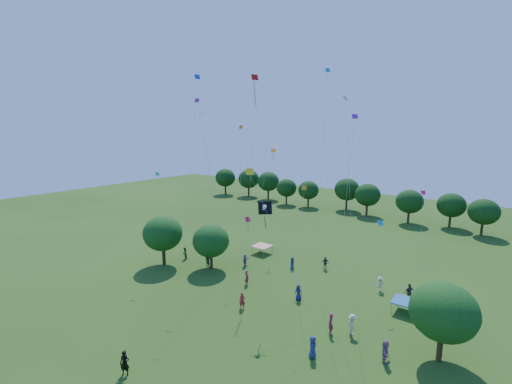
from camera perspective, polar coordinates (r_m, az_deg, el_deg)
The scene contains 37 objects.
near_tree_west at distance 43.76m, azimuth -15.29°, elevation -6.67°, with size 4.79×4.79×6.20m.
near_tree_north at distance 41.62m, azimuth -7.53°, elevation -8.05°, with size 4.38×4.38×5.47m.
near_tree_east at distance 28.86m, azimuth 28.78°, elevation -17.09°, with size 4.62×4.62×5.94m.
treeline at distance 69.79m, azimuth 19.73°, elevation -0.60°, with size 88.01×8.77×6.77m.
tent_red_stripe at distance 46.92m, azimuth 1.00°, elevation -8.99°, with size 2.20×2.20×1.10m.
tent_blue at distance 35.66m, azimuth 23.73°, elevation -16.36°, with size 2.20×2.20×1.10m.
man_in_black at distance 27.49m, azimuth -21.04°, elevation -25.10°, with size 0.66×0.43×1.78m, color black.
crowd_person_0 at distance 42.26m, azimuth 6.04°, elevation -11.71°, with size 0.72×0.39×1.47m, color navy.
crowd_person_1 at distance 33.59m, azimuth -2.32°, elevation -17.66°, with size 0.58×0.37×1.56m, color maroon.
crowd_person_2 at distance 42.98m, azimuth -7.98°, elevation -11.15°, with size 0.88×0.47×1.78m, color #275022.
crowd_person_3 at distance 30.94m, azimuth 15.73°, elevation -20.49°, with size 1.14×0.51×1.75m, color #BDBB97.
crowd_person_4 at distance 42.69m, azimuth 11.45°, elevation -11.55°, with size 0.93×0.42×1.59m, color #433936.
crowd_person_5 at distance 28.69m, azimuth 20.74°, elevation -23.55°, with size 1.57×0.56×1.68m, color #915486.
crowd_person_6 at distance 35.25m, azimuth 7.09°, elevation -16.28°, with size 0.79×0.43×1.60m, color navy.
crowd_person_7 at distance 38.14m, azimuth -1.56°, elevation -14.04°, with size 0.61×0.39×1.62m, color maroon.
crowd_person_8 at distance 45.95m, azimuth -11.81°, elevation -9.98°, with size 0.77×0.42×1.56m, color #285D29.
crowd_person_9 at distance 38.90m, azimuth 19.94°, elevation -14.22°, with size 1.02×0.46×1.57m, color beige.
crowd_person_10 at distance 37.97m, azimuth 24.19°, elevation -14.99°, with size 1.03×0.47×1.75m, color #443936.
crowd_person_11 at distance 42.85m, azimuth -1.83°, elevation -11.30°, with size 1.41×0.50×1.51m, color #93568C.
crowd_person_12 at distance 27.82m, azimuth 9.42°, elevation -24.13°, with size 0.83×0.45×1.69m, color navy.
crowd_person_13 at distance 30.63m, azimuth 12.31°, elevation -20.66°, with size 0.66×0.42×1.76m, color maroon.
pirate_kite at distance 30.23m, azimuth 1.58°, elevation -2.89°, with size 6.14×1.37×8.94m.
red_high_kite at distance 39.57m, azimuth -0.42°, elevation 13.58°, with size 4.39×7.27×21.51m.
small_kite_0 at distance 40.72m, azimuth 25.96°, elevation -2.79°, with size 1.35×4.75×8.73m.
small_kite_1 at distance 41.64m, azimuth -2.57°, elevation 4.68°, with size 1.18×1.64×15.78m.
small_kite_2 at distance 25.92m, azimuth 1.34°, elevation -2.05°, with size 5.11×2.92×12.39m.
small_kite_3 at distance 41.54m, azimuth -15.19°, elevation -0.27°, with size 1.14×2.60×10.41m.
small_kite_4 at distance 41.93m, azimuth -10.32°, elevation 11.58°, with size 1.70×2.30×21.59m.
small_kite_5 at distance 28.81m, azimuth 15.20°, elevation 2.96°, with size 0.54×2.26×16.48m.
small_kite_6 at distance 39.15m, azimuth -8.19°, elevation 7.09°, with size 1.88×1.91×17.33m.
small_kite_7 at distance 35.16m, azimuth 19.52°, elevation -6.07°, with size 2.69×1.06×6.74m.
small_kite_8 at distance 44.40m, azimuth -1.43°, elevation -5.09°, with size 1.31×2.84×4.11m.
small_kite_9 at distance 46.40m, azimuth 2.14°, elevation 4.29°, with size 1.13×8.51×12.69m.
small_kite_10 at distance 32.26m, azimuth 7.80°, elevation -3.15°, with size 1.18×1.12×10.22m.
small_kite_11 at distance 32.99m, azimuth 15.14°, elevation 4.83°, with size 0.39×4.05×18.14m.
small_kite_12 at distance 35.77m, azimuth 11.14°, elevation 8.44°, with size 1.71×1.87×21.09m.
small_kite_13 at distance 37.10m, azimuth -8.42°, elevation 6.57°, with size 0.53×3.60×18.40m.
Camera 1 is at (18.30, -10.27, 16.50)m, focal length 24.00 mm.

